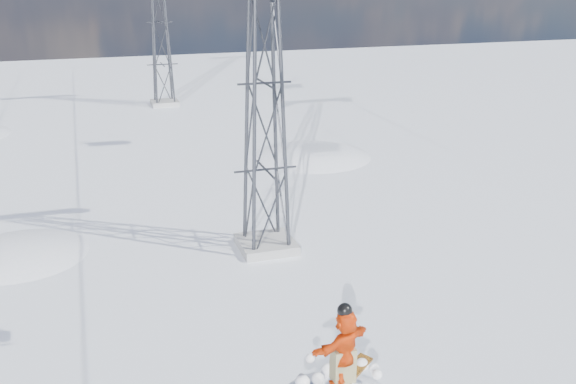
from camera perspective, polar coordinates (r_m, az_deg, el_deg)
The scene contains 3 objects.
snow_terrain at distance 36.91m, azimuth -16.20°, elevation -11.49°, with size 39.00×37.00×22.00m.
lift_tower_near at distance 19.80m, azimuth -2.10°, elevation 9.56°, with size 5.20×1.80×11.43m.
lift_tower_far at distance 44.22m, azimuth -11.33°, elevation 14.55°, with size 5.20×1.80×11.43m.
Camera 1 is at (-4.52, -10.78, 8.78)m, focal length 40.00 mm.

